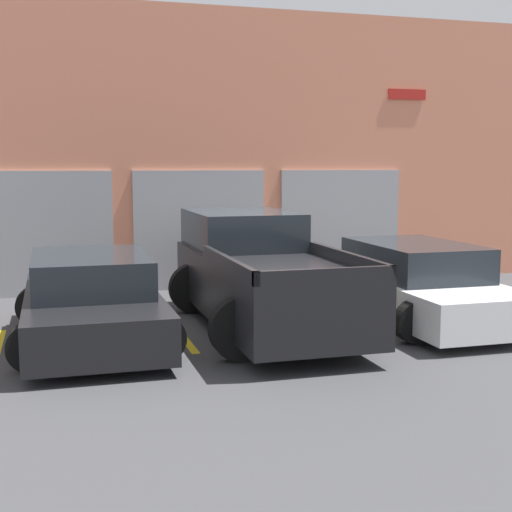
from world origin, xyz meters
The scene contains 8 objects.
ground_plane centered at (0.00, 0.00, 0.00)m, with size 28.00×28.00×0.00m, color #3D3D3F.
shophouse_building centered at (-0.01, 3.29, 2.82)m, with size 16.19×0.68×5.73m.
pickup_truck centered at (0.00, -0.73, 0.84)m, with size 2.47×5.14×1.76m.
sedan_white centered at (2.62, -0.98, 0.60)m, with size 2.19×4.50×1.27m.
sedan_side centered at (-2.62, -0.98, 0.59)m, with size 2.25×4.34×1.26m.
parking_stripe_left centered at (-1.31, -1.01, 0.00)m, with size 0.12×2.20×0.01m, color gold.
parking_stripe_centre centered at (1.31, -1.01, 0.00)m, with size 0.12×2.20×0.01m, color gold.
parking_stripe_right centered at (3.93, -1.01, 0.00)m, with size 0.12×2.20×0.01m, color gold.
Camera 1 is at (-3.15, -11.39, 2.55)m, focal length 50.00 mm.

